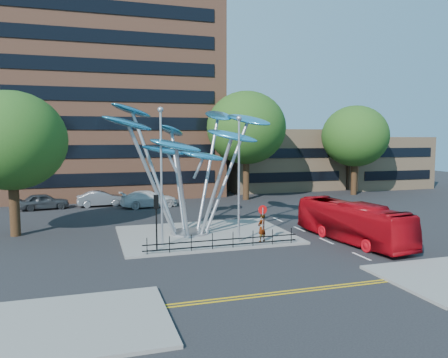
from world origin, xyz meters
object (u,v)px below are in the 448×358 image
object	(u,v)px
tree_left	(11,141)
leaf_sculpture	(188,140)
traffic_light_island	(156,211)
street_lamp_left	(161,164)
street_lamp_right	(239,167)
parked_car_right	(149,199)
parked_car_left	(44,201)
pedestrian	(262,228)
parked_car_mid	(101,199)
no_entry_sign_island	(263,217)
red_bus	(352,222)
tree_far	(355,136)
tree_right	(246,128)

from	to	relation	value
tree_left	leaf_sculpture	bearing A→B (deg)	-15.55
tree_left	traffic_light_island	distance (m)	12.44
leaf_sculpture	street_lamp_left	size ratio (longest dim) A/B	1.45
street_lamp_left	street_lamp_right	size ratio (longest dim) A/B	1.06
street_lamp_left	parked_car_right	bearing A→B (deg)	85.30
tree_left	parked_car_right	size ratio (longest dim) A/B	1.81
parked_car_left	parked_car_right	distance (m)	10.12
pedestrian	parked_car_mid	distance (m)	21.68
no_entry_sign_island	red_bus	size ratio (longest dim) A/B	0.25
red_bus	parked_car_right	xyz separation A→B (m)	(-11.17, 18.65, -0.52)
leaf_sculpture	parked_car_right	xyz separation A→B (m)	(-1.08, 13.29, -6.05)
tree_far	leaf_sculpture	xyz separation A→B (m)	(-24.07, -15.32, -0.23)
street_lamp_left	parked_car_left	world-z (taller)	street_lamp_left
traffic_light_island	parked_car_left	world-z (taller)	traffic_light_island
leaf_sculpture	parked_car_left	bearing A→B (deg)	126.52
parked_car_left	tree_left	bearing A→B (deg)	165.88
traffic_light_island	parked_car_left	xyz separation A→B (m)	(-8.13, 19.12, -1.83)
no_entry_sign_island	parked_car_left	bearing A→B (deg)	128.38
tree_left	tree_far	world-z (taller)	tree_far
no_entry_sign_island	parked_car_right	world-z (taller)	no_entry_sign_island
parked_car_right	no_entry_sign_island	bearing A→B (deg)	-170.30
tree_far	traffic_light_island	bearing A→B (deg)	-144.16
parked_car_right	traffic_light_island	bearing A→B (deg)	167.22
leaf_sculpture	pedestrian	xyz separation A→B (m)	(4.06, -4.06, -5.79)
tree_left	no_entry_sign_island	size ratio (longest dim) A/B	4.21
traffic_light_island	red_bus	world-z (taller)	traffic_light_island
tree_right	parked_car_right	xyz separation A→B (m)	(-11.15, -2.03, -7.21)
street_lamp_right	traffic_light_island	bearing A→B (deg)	-174.81
leaf_sculpture	no_entry_sign_island	distance (m)	7.71
tree_left	street_lamp_right	size ratio (longest dim) A/B	1.24
street_lamp_right	pedestrian	size ratio (longest dim) A/B	4.46
street_lamp_right	pedestrian	distance (m)	4.30
street_lamp_right	tree_far	bearing A→B (deg)	41.47
tree_left	traffic_light_island	bearing A→B (deg)	-39.81
tree_far	red_bus	size ratio (longest dim) A/B	1.12
tree_far	no_entry_sign_island	distance (m)	28.42
parked_car_left	parked_car_mid	size ratio (longest dim) A/B	0.98
tree_far	parked_car_mid	world-z (taller)	tree_far
traffic_light_island	red_bus	distance (m)	13.14
street_lamp_right	red_bus	distance (m)	8.57
traffic_light_island	pedestrian	world-z (taller)	traffic_light_island
tree_far	leaf_sculpture	distance (m)	28.53
parked_car_right	street_lamp_right	bearing A→B (deg)	-174.60
street_lamp_right	parked_car_mid	bearing A→B (deg)	113.50
leaf_sculpture	street_lamp_right	distance (m)	4.83
tree_far	street_lamp_left	size ratio (longest dim) A/B	1.23
red_bus	pedestrian	distance (m)	6.18
street_lamp_left	street_lamp_right	bearing A→B (deg)	-5.71
tree_right	red_bus	size ratio (longest dim) A/B	1.25
pedestrian	parked_car_right	xyz separation A→B (m)	(-5.14, 17.35, -0.25)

